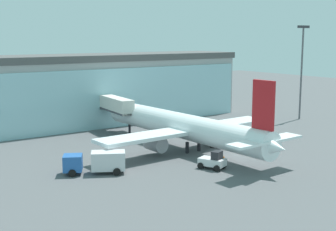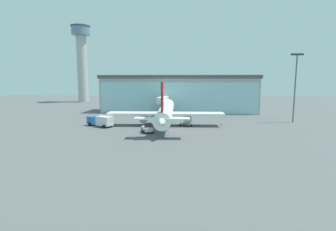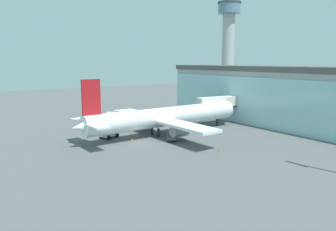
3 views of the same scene
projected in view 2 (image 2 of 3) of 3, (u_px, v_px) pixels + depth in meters
ground at (174, 130)px, 60.30m from camera, size 240.00×240.00×0.00m
terminal_building at (179, 94)px, 92.85m from camera, size 54.75×12.87×12.99m
jet_bridge at (165, 100)px, 85.06m from camera, size 3.72×14.77×6.13m
control_tower at (82, 57)px, 130.36m from camera, size 9.36×9.36×37.54m
apron_light_mast at (295, 82)px, 69.97m from camera, size 3.20×0.40×18.38m
airplane at (166, 112)px, 66.91m from camera, size 29.22×37.24×11.18m
catering_truck at (101, 121)px, 64.85m from camera, size 7.44×5.50×2.65m
baggage_cart at (186, 124)px, 65.23m from camera, size 3.21×2.94×1.50m
pushback_tug at (147, 128)px, 57.52m from camera, size 3.13×3.64×2.30m
safety_cone_nose at (167, 129)px, 59.87m from camera, size 0.36×0.36×0.55m
safety_cone_wingtip at (222, 124)px, 67.51m from camera, size 0.36×0.36×0.55m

